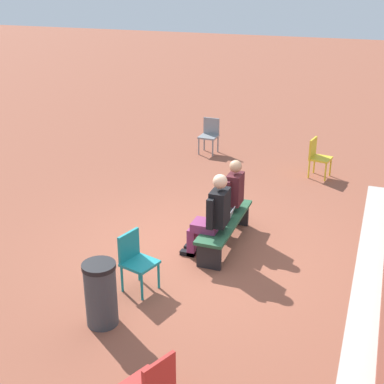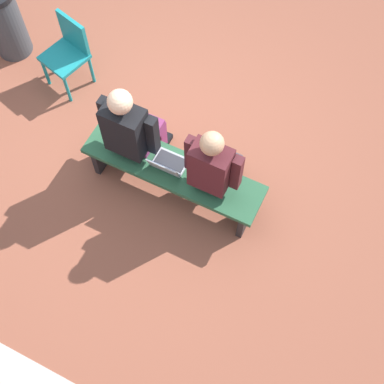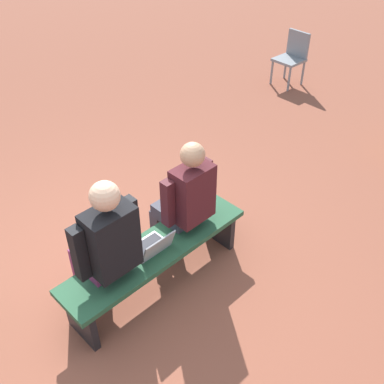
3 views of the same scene
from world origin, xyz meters
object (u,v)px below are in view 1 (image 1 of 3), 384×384
person_student (229,195)px  litter_bin (101,294)px  person_adult (212,214)px  plastic_chair_near_bench_right (210,133)px  plastic_chair_mid_courtyard (135,258)px  plastic_chair_far_right (317,155)px  bench (225,225)px  laptop (225,218)px

person_student → litter_bin: (2.94, -0.77, -0.28)m
person_student → litter_bin: 3.05m
person_adult → plastic_chair_near_bench_right: bearing=-161.2°
plastic_chair_mid_courtyard → plastic_chair_near_bench_right: size_ratio=1.00×
plastic_chair_far_right → plastic_chair_near_bench_right: same height
plastic_chair_near_bench_right → person_adult: bearing=18.8°
bench → plastic_chair_mid_courtyard: bearing=-25.3°
person_student → litter_bin: person_student is taller
person_student → plastic_chair_far_right: bearing=162.7°
person_student → laptop: person_student is taller
plastic_chair_near_bench_right → litter_bin: bearing=7.3°
person_adult → litter_bin: person_adult is taller
bench → plastic_chair_far_right: 3.79m
litter_bin → plastic_chair_near_bench_right: bearing=-172.7°
bench → plastic_chair_near_bench_right: size_ratio=2.14×
plastic_chair_far_right → litter_bin: bearing=-16.1°
person_student → laptop: size_ratio=4.15×
person_adult → plastic_chair_near_bench_right: 5.16m
person_student → person_adult: person_adult is taller
plastic_chair_mid_courtyard → bench: bearing=154.7°
person_student → plastic_chair_mid_courtyard: 2.20m
person_adult → plastic_chair_mid_courtyard: 1.43m
person_adult → litter_bin: (2.10, -0.77, -0.30)m
plastic_chair_mid_courtyard → plastic_chair_near_bench_right: 6.17m
bench → laptop: (0.05, 0.01, 0.15)m
plastic_chair_near_bench_right → bench: bearing=21.4°
plastic_chair_far_right → plastic_chair_near_bench_right: size_ratio=1.00×
plastic_chair_far_right → person_adult: bearing=-13.9°
plastic_chair_mid_courtyard → laptop: bearing=153.7°
plastic_chair_far_right → litter_bin: 6.46m
bench → person_student: 0.54m
plastic_chair_mid_courtyard → litter_bin: (0.88, -0.05, -0.05)m
plastic_chair_far_right → laptop: bearing=-14.2°
plastic_chair_mid_courtyard → plastic_chair_far_right: size_ratio=1.00×
plastic_chair_mid_courtyard → litter_bin: 0.88m
person_student → plastic_chair_mid_courtyard: (2.06, -0.72, -0.23)m
laptop → litter_bin: litter_bin is taller
litter_bin → plastic_chair_mid_courtyard: bearing=176.7°
laptop → litter_bin: bearing=-18.8°
person_adult → plastic_chair_near_bench_right: size_ratio=1.65×
plastic_chair_far_right → plastic_chair_near_bench_right: (-0.77, -2.68, 0.00)m
plastic_chair_mid_courtyard → plastic_chair_far_right: same height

